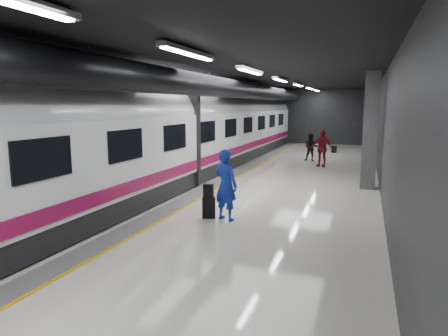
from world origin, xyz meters
The scene contains 9 objects.
ground centered at (0.00, 0.00, 0.00)m, with size 40.00×40.00×0.00m, color silver.
platform_hall centered at (-0.29, 0.96, 3.54)m, with size 10.02×40.02×4.51m.
train centered at (-3.25, 0.00, 2.07)m, with size 3.05×38.00×4.05m.
traveler_main centered at (0.75, -3.97, 1.01)m, with size 0.74×0.49×2.03m, color blue.
suitcase_main centered at (0.23, -3.94, 0.30)m, with size 0.37×0.24×0.61m, color black.
shoulder_bag centered at (0.20, -3.91, 0.80)m, with size 0.28×0.15×0.38m, color black.
traveler_far_a centered at (1.42, 9.13, 0.81)m, with size 0.79×0.61×1.62m, color black.
traveler_far_b centered at (2.23, 7.18, 0.97)m, with size 1.14×0.47×1.95m, color maroon.
suitcase_far centered at (2.39, 13.79, 0.24)m, with size 0.32×0.21×0.47m, color black.
Camera 1 is at (4.39, -14.34, 3.23)m, focal length 32.00 mm.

